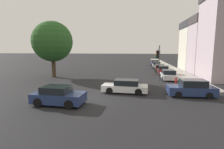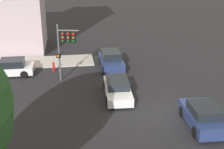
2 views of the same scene
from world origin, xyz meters
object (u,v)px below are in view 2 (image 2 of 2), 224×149
at_px(crossing_car_1, 203,116).
at_px(crossing_car_2, 111,60).
at_px(crossing_car_0, 117,88).
at_px(parked_car_0, 11,68).
at_px(fire_hydrant, 54,66).
at_px(traffic_signal, 66,42).

relative_size(crossing_car_1, crossing_car_2, 0.97).
xyz_separation_m(crossing_car_0, parked_car_0, (5.74, 8.62, 0.02)).
relative_size(crossing_car_2, fire_hydrant, 4.69).
distance_m(crossing_car_0, parked_car_0, 10.36).
bearing_deg(crossing_car_2, traffic_signal, -57.52).
bearing_deg(traffic_signal, fire_hydrant, -139.89).
height_order(traffic_signal, crossing_car_2, traffic_signal).
bearing_deg(crossing_car_1, fire_hydrant, 43.23).
relative_size(crossing_car_0, crossing_car_1, 1.12).
distance_m(traffic_signal, fire_hydrant, 4.04).
distance_m(crossing_car_2, fire_hydrant, 5.38).
distance_m(crossing_car_0, crossing_car_2, 6.33).
bearing_deg(parked_car_0, crossing_car_0, 146.60).
bearing_deg(crossing_car_0, traffic_signal, -131.00).
bearing_deg(parked_car_0, crossing_car_2, -176.12).
height_order(crossing_car_0, crossing_car_1, crossing_car_1).
xyz_separation_m(traffic_signal, crossing_car_2, (2.71, -4.12, -2.71)).
relative_size(traffic_signal, fire_hydrant, 5.31).
bearing_deg(crossing_car_1, traffic_signal, 46.31).
relative_size(traffic_signal, crossing_car_2, 1.13).
height_order(crossing_car_1, fire_hydrant, crossing_car_1).
xyz_separation_m(crossing_car_1, fire_hydrant, (11.16, 9.56, -0.23)).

